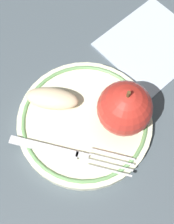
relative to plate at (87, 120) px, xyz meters
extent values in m
plane|color=#475259|center=(-0.01, 0.00, -0.01)|extent=(2.00, 2.00, 0.00)
cylinder|color=beige|center=(0.00, 0.00, 0.00)|extent=(0.21, 0.21, 0.02)
torus|color=#6BA05D|center=(0.00, 0.00, 0.01)|extent=(0.19, 0.19, 0.01)
sphere|color=red|center=(0.04, 0.04, 0.05)|extent=(0.08, 0.08, 0.08)
cylinder|color=brown|center=(0.04, 0.04, 0.09)|extent=(0.00, 0.00, 0.01)
ellipsoid|color=beige|center=(-0.05, -0.02, 0.02)|extent=(0.08, 0.08, 0.03)
cube|color=silver|center=(-0.01, -0.08, 0.01)|extent=(0.09, 0.07, 0.00)
cube|color=silver|center=(0.04, -0.04, 0.01)|extent=(0.02, 0.02, 0.00)
cube|color=silver|center=(0.08, -0.03, 0.01)|extent=(0.06, 0.04, 0.00)
cube|color=silver|center=(0.08, -0.03, 0.01)|extent=(0.06, 0.04, 0.00)
cube|color=silver|center=(0.07, -0.02, 0.01)|extent=(0.06, 0.04, 0.00)
cube|color=silver|center=(0.07, -0.01, 0.01)|extent=(0.06, 0.04, 0.00)
cube|color=silver|center=(-0.03, 0.18, -0.01)|extent=(0.14, 0.16, 0.01)
camera|label=1|loc=(0.13, -0.12, 0.44)|focal=50.00mm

